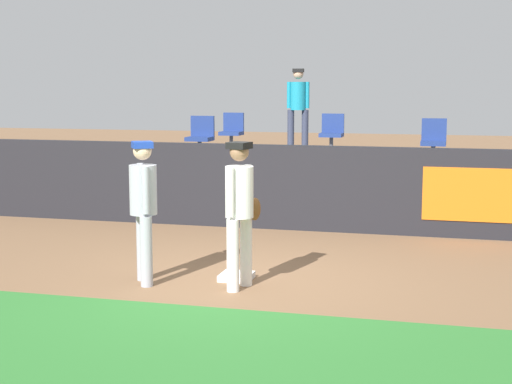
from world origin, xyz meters
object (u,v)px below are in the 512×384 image
Objects in this scene: seat_back_left at (232,130)px; spectator_hooded at (298,103)px; player_runner_visitor at (143,202)px; seat_front_right at (434,139)px; first_base at (236,276)px; player_fielder_home at (240,205)px; seat_front_left at (201,135)px; seat_back_center at (332,131)px.

spectator_hooded reaches higher than seat_back_left.
seat_front_right is at bearing 117.05° from player_runner_visitor.
first_base is 1.53m from player_runner_visitor.
player_fielder_home is 8.20m from spectator_hooded.
player_fielder_home is at bearing -72.82° from seat_back_left.
seat_front_right is 4.45m from seat_front_left.
seat_front_right and seat_front_left have the same top height.
seat_back_center is at bearing 139.98° from seat_front_right.
seat_back_center is (0.13, 6.81, 1.47)m from first_base.
seat_back_left is at bearing 86.50° from seat_front_left.
first_base is 5.66m from seat_front_left.
first_base is 0.22× the size of spectator_hooded.
player_runner_visitor is at bearing -78.59° from seat_front_left.
first_base is 6.97m from seat_back_center.
seat_front_left is at bearing -93.50° from seat_back_left.
seat_back_left is (-2.06, 6.81, 1.46)m from first_base.
first_base is 7.99m from spectator_hooded.
seat_front_left is 2.93m from seat_back_center.
seat_back_left is at bearing 157.47° from seat_front_right.
seat_front_left is at bearing 159.88° from player_runner_visitor.
first_base is 0.48× the size of seat_front_right.
seat_back_left is 0.47× the size of spectator_hooded.
seat_back_center is at bearing 88.87° from first_base.
seat_back_center is (2.20, 0.00, 0.00)m from seat_back_left.
seat_back_left is 1.00× the size of seat_back_center.
seat_back_center is at bearing 129.87° from spectator_hooded.
seat_back_left is (-2.23, 7.20, 0.46)m from player_fielder_home.
seat_back_center is 1.39m from spectator_hooded.
player_fielder_home is at bearing -111.37° from seat_front_right.
seat_front_right is at bearing 172.75° from player_fielder_home.
seat_back_center is (2.31, 1.80, -0.00)m from seat_front_left.
seat_back_center is at bearing 139.10° from player_runner_visitor.
seat_back_left and seat_back_center have the same top height.
seat_back_left is at bearing 156.26° from player_runner_visitor.
player_runner_visitor is 2.13× the size of seat_front_right.
seat_front_right reaches higher than first_base.
seat_back_left reaches higher than player_runner_visitor.
seat_front_right and seat_back_center have the same top height.
seat_front_left is 3.07m from spectator_hooded.
spectator_hooded is at bearing 146.44° from player_runner_visitor.
seat_back_left reaches higher than first_base.
seat_front_right is 2.80m from seat_back_center.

